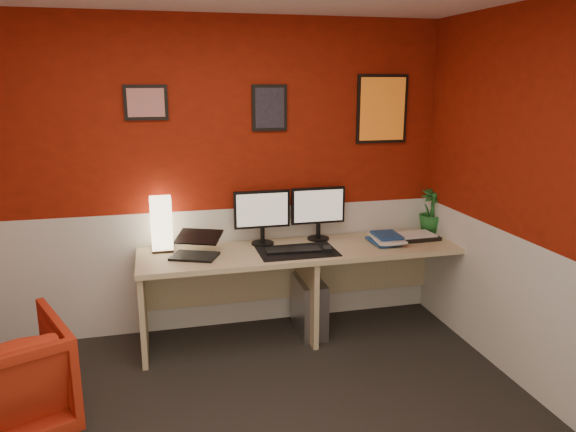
{
  "coord_description": "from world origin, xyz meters",
  "views": [
    {
      "loc": [
        -0.32,
        -2.55,
        2.01
      ],
      "look_at": [
        0.6,
        1.21,
        1.05
      ],
      "focal_mm": 34.14,
      "sensor_mm": 36.0,
      "label": 1
    }
  ],
  "objects_px": {
    "monitor_right": "(319,205)",
    "potted_plant": "(431,211)",
    "desk": "(306,292)",
    "monitor_left": "(262,209)",
    "pc_tower": "(309,306)",
    "shoji_lamp": "(162,225)",
    "laptop": "(194,243)",
    "zen_tray": "(415,237)"
  },
  "relations": [
    {
      "from": "laptop",
      "to": "monitor_left",
      "type": "height_order",
      "value": "monitor_left"
    },
    {
      "from": "zen_tray",
      "to": "pc_tower",
      "type": "bearing_deg",
      "value": -179.65
    },
    {
      "from": "laptop",
      "to": "pc_tower",
      "type": "relative_size",
      "value": 0.73
    },
    {
      "from": "potted_plant",
      "to": "laptop",
      "type": "bearing_deg",
      "value": -173.63
    },
    {
      "from": "shoji_lamp",
      "to": "monitor_left",
      "type": "xyz_separation_m",
      "value": [
        0.78,
        -0.03,
        0.09
      ]
    },
    {
      "from": "monitor_left",
      "to": "pc_tower",
      "type": "xyz_separation_m",
      "value": [
        0.35,
        -0.15,
        -0.8
      ]
    },
    {
      "from": "desk",
      "to": "monitor_left",
      "type": "distance_m",
      "value": 0.75
    },
    {
      "from": "shoji_lamp",
      "to": "potted_plant",
      "type": "bearing_deg",
      "value": -0.18
    },
    {
      "from": "laptop",
      "to": "potted_plant",
      "type": "bearing_deg",
      "value": 29.67
    },
    {
      "from": "potted_plant",
      "to": "pc_tower",
      "type": "distance_m",
      "value": 1.34
    },
    {
      "from": "pc_tower",
      "to": "monitor_left",
      "type": "bearing_deg",
      "value": 156.95
    },
    {
      "from": "desk",
      "to": "monitor_left",
      "type": "xyz_separation_m",
      "value": [
        -0.32,
        0.19,
        0.66
      ]
    },
    {
      "from": "shoji_lamp",
      "to": "laptop",
      "type": "xyz_separation_m",
      "value": [
        0.23,
        -0.24,
        -0.09
      ]
    },
    {
      "from": "pc_tower",
      "to": "potted_plant",
      "type": "bearing_deg",
      "value": 9.12
    },
    {
      "from": "shoji_lamp",
      "to": "potted_plant",
      "type": "relative_size",
      "value": 1.07
    },
    {
      "from": "potted_plant",
      "to": "pc_tower",
      "type": "height_order",
      "value": "potted_plant"
    },
    {
      "from": "monitor_right",
      "to": "pc_tower",
      "type": "height_order",
      "value": "monitor_right"
    },
    {
      "from": "shoji_lamp",
      "to": "monitor_left",
      "type": "bearing_deg",
      "value": -1.86
    },
    {
      "from": "laptop",
      "to": "monitor_right",
      "type": "bearing_deg",
      "value": 36.21
    },
    {
      "from": "zen_tray",
      "to": "laptop",
      "type": "bearing_deg",
      "value": -178.04
    },
    {
      "from": "desk",
      "to": "pc_tower",
      "type": "xyz_separation_m",
      "value": [
        0.04,
        0.03,
        -0.14
      ]
    },
    {
      "from": "shoji_lamp",
      "to": "laptop",
      "type": "distance_m",
      "value": 0.34
    },
    {
      "from": "desk",
      "to": "shoji_lamp",
      "type": "xyz_separation_m",
      "value": [
        -1.1,
        0.21,
        0.56
      ]
    },
    {
      "from": "laptop",
      "to": "shoji_lamp",
      "type": "bearing_deg",
      "value": 157.02
    },
    {
      "from": "monitor_left",
      "to": "zen_tray",
      "type": "relative_size",
      "value": 1.66
    },
    {
      "from": "desk",
      "to": "monitor_right",
      "type": "distance_m",
      "value": 0.71
    },
    {
      "from": "desk",
      "to": "pc_tower",
      "type": "bearing_deg",
      "value": 41.17
    },
    {
      "from": "shoji_lamp",
      "to": "pc_tower",
      "type": "distance_m",
      "value": 1.35
    },
    {
      "from": "monitor_left",
      "to": "zen_tray",
      "type": "bearing_deg",
      "value": -6.66
    },
    {
      "from": "shoji_lamp",
      "to": "monitor_right",
      "type": "distance_m",
      "value": 1.26
    },
    {
      "from": "monitor_right",
      "to": "potted_plant",
      "type": "relative_size",
      "value": 1.55
    },
    {
      "from": "desk",
      "to": "shoji_lamp",
      "type": "relative_size",
      "value": 6.5
    },
    {
      "from": "monitor_right",
      "to": "potted_plant",
      "type": "distance_m",
      "value": 1.02
    },
    {
      "from": "potted_plant",
      "to": "pc_tower",
      "type": "bearing_deg",
      "value": -171.42
    },
    {
      "from": "monitor_left",
      "to": "laptop",
      "type": "bearing_deg",
      "value": -159.34
    },
    {
      "from": "zen_tray",
      "to": "potted_plant",
      "type": "relative_size",
      "value": 0.94
    },
    {
      "from": "shoji_lamp",
      "to": "monitor_right",
      "type": "relative_size",
      "value": 0.69
    },
    {
      "from": "zen_tray",
      "to": "monitor_left",
      "type": "bearing_deg",
      "value": 173.34
    },
    {
      "from": "desk",
      "to": "monitor_left",
      "type": "bearing_deg",
      "value": 149.54
    },
    {
      "from": "shoji_lamp",
      "to": "potted_plant",
      "type": "height_order",
      "value": "shoji_lamp"
    },
    {
      "from": "desk",
      "to": "potted_plant",
      "type": "relative_size",
      "value": 6.95
    },
    {
      "from": "desk",
      "to": "monitor_left",
      "type": "relative_size",
      "value": 4.48
    }
  ]
}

